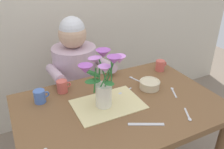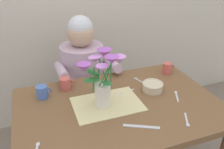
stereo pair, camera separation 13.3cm
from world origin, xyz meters
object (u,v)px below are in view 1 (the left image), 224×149
at_px(dinner_knife, 146,124).
at_px(seated_person, 77,86).
at_px(coffee_cup, 62,86).
at_px(tea_cup, 40,96).
at_px(ceramic_mug, 160,66).
at_px(flower_vase, 103,77).
at_px(ceramic_bowl, 150,84).

bearing_deg(dinner_knife, seated_person, 123.82).
relative_size(seated_person, coffee_cup, 12.20).
relative_size(dinner_knife, tea_cup, 2.04).
xyz_separation_m(ceramic_mug, coffee_cup, (-0.75, 0.03, 0.00)).
distance_m(tea_cup, coffee_cup, 0.16).
xyz_separation_m(seated_person, dinner_knife, (0.10, -0.85, 0.18)).
distance_m(flower_vase, tea_cup, 0.41).
height_order(seated_person, ceramic_bowl, seated_person).
bearing_deg(tea_cup, coffee_cup, 19.47).
bearing_deg(ceramic_mug, flower_vase, -158.70).
distance_m(ceramic_bowl, dinner_knife, 0.38).
xyz_separation_m(ceramic_bowl, tea_cup, (-0.68, 0.16, 0.01)).
xyz_separation_m(tea_cup, coffee_cup, (0.15, 0.05, 0.00)).
bearing_deg(seated_person, tea_cup, -131.56).
bearing_deg(seated_person, dinner_knife, -82.69).
xyz_separation_m(seated_person, tea_cup, (-0.35, -0.39, 0.22)).
bearing_deg(flower_vase, coffee_cup, 124.79).
bearing_deg(tea_cup, ceramic_bowl, -13.11).
xyz_separation_m(seated_person, ceramic_mug, (0.56, -0.36, 0.22)).
xyz_separation_m(seated_person, ceramic_bowl, (0.33, -0.54, 0.21)).
relative_size(dinner_knife, ceramic_mug, 2.04).
height_order(seated_person, coffee_cup, seated_person).
bearing_deg(coffee_cup, seated_person, 59.72).
bearing_deg(seated_person, flower_vase, -91.54).
height_order(seated_person, flower_vase, seated_person).
height_order(flower_vase, ceramic_bowl, flower_vase).
bearing_deg(ceramic_bowl, ceramic_mug, 39.55).
bearing_deg(seated_person, ceramic_mug, -32.45).
bearing_deg(ceramic_mug, ceramic_bowl, -140.45).
distance_m(flower_vase, dinner_knife, 0.34).
bearing_deg(dinner_knife, tea_cup, 161.21).
relative_size(ceramic_mug, coffee_cup, 1.00).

